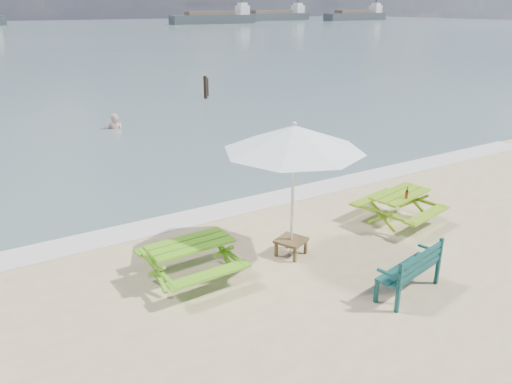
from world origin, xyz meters
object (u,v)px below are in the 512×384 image
picnic_table_left (191,261)px  picnic_table_right (399,208)px  patio_umbrella (294,138)px  beer_bottle (407,194)px  park_bench (408,279)px  swimmer (116,137)px  side_table (291,247)px

picnic_table_left → picnic_table_right: size_ratio=0.89×
patio_umbrella → beer_bottle: (2.83, -0.28, -1.57)m
park_bench → swimmer: bearing=92.5°
picnic_table_left → swimmer: (2.30, 12.22, -0.69)m
beer_bottle → picnic_table_right: bearing=65.0°
beer_bottle → swimmer: bearing=101.4°
beer_bottle → park_bench: bearing=-135.9°
park_bench → side_table: 2.34m
picnic_table_right → park_bench: size_ratio=1.34×
beer_bottle → swimmer: (-2.57, 12.71, -1.14)m
patio_umbrella → beer_bottle: size_ratio=12.90×
park_bench → beer_bottle: size_ratio=5.34×
picnic_table_left → side_table: 2.06m
patio_umbrella → swimmer: 12.72m
picnic_table_right → swimmer: (-2.71, 12.42, -0.68)m
side_table → patio_umbrella: (0.00, 0.00, 2.19)m
picnic_table_right → patio_umbrella: patio_umbrella is taller
picnic_table_right → beer_bottle: beer_bottle is taller
side_table → beer_bottle: beer_bottle is taller
picnic_table_right → beer_bottle: size_ratio=7.14×
picnic_table_left → side_table: bearing=-5.7°
picnic_table_right → side_table: (-2.96, -0.00, -0.16)m
park_bench → swimmer: size_ratio=0.77×
picnic_table_right → park_bench: bearing=-133.7°
park_bench → patio_umbrella: (-0.89, 2.16, 2.10)m
patio_umbrella → picnic_table_right: bearing=0.1°
patio_umbrella → swimmer: (0.26, 12.42, -2.71)m
picnic_table_right → picnic_table_left: bearing=177.7°
side_table → swimmer: (0.26, 12.42, -0.52)m
swimmer → side_table: bearing=-91.2°
patio_umbrella → picnic_table_left: bearing=174.3°
swimmer → picnic_table_right: bearing=-77.7°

